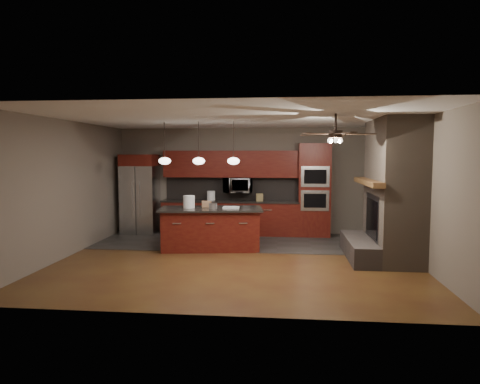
# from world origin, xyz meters

# --- Properties ---
(ground) EXTENTS (7.00, 7.00, 0.00)m
(ground) POSITION_xyz_m (0.00, 0.00, 0.00)
(ground) COLOR brown
(ground) RESTS_ON ground
(ceiling) EXTENTS (7.00, 6.00, 0.02)m
(ceiling) POSITION_xyz_m (0.00, 0.00, 2.80)
(ceiling) COLOR white
(ceiling) RESTS_ON back_wall
(back_wall) EXTENTS (7.00, 0.02, 2.80)m
(back_wall) POSITION_xyz_m (0.00, 3.00, 1.40)
(back_wall) COLOR #695E54
(back_wall) RESTS_ON ground
(right_wall) EXTENTS (0.02, 6.00, 2.80)m
(right_wall) POSITION_xyz_m (3.50, 0.00, 1.40)
(right_wall) COLOR #695E54
(right_wall) RESTS_ON ground
(left_wall) EXTENTS (0.02, 6.00, 2.80)m
(left_wall) POSITION_xyz_m (-3.50, 0.00, 1.40)
(left_wall) COLOR #695E54
(left_wall) RESTS_ON ground
(slate_tile_patch) EXTENTS (7.00, 2.40, 0.01)m
(slate_tile_patch) POSITION_xyz_m (0.00, 1.80, 0.01)
(slate_tile_patch) COLOR #302E2C
(slate_tile_patch) RESTS_ON ground
(fireplace_column) EXTENTS (1.30, 2.10, 2.80)m
(fireplace_column) POSITION_xyz_m (3.04, 0.40, 1.30)
(fireplace_column) COLOR #6A5A4B
(fireplace_column) RESTS_ON ground
(back_cabinetry) EXTENTS (3.59, 0.64, 2.20)m
(back_cabinetry) POSITION_xyz_m (-0.48, 2.74, 0.89)
(back_cabinetry) COLOR maroon
(back_cabinetry) RESTS_ON ground
(oven_tower) EXTENTS (0.80, 0.63, 2.38)m
(oven_tower) POSITION_xyz_m (1.70, 2.69, 1.19)
(oven_tower) COLOR maroon
(oven_tower) RESTS_ON ground
(microwave) EXTENTS (0.73, 0.41, 0.50)m
(microwave) POSITION_xyz_m (-0.27, 2.75, 1.30)
(microwave) COLOR silver
(microwave) RESTS_ON back_cabinetry
(refrigerator) EXTENTS (0.90, 0.75, 2.10)m
(refrigerator) POSITION_xyz_m (-2.88, 2.62, 1.05)
(refrigerator) COLOR silver
(refrigerator) RESTS_ON ground
(kitchen_island) EXTENTS (2.37, 1.31, 0.92)m
(kitchen_island) POSITION_xyz_m (-0.68, 0.90, 0.46)
(kitchen_island) COLOR maroon
(kitchen_island) RESTS_ON ground
(white_bucket) EXTENTS (0.30, 0.30, 0.27)m
(white_bucket) POSITION_xyz_m (-1.16, 0.86, 1.06)
(white_bucket) COLOR white
(white_bucket) RESTS_ON kitchen_island
(paint_can) EXTENTS (0.19, 0.19, 0.12)m
(paint_can) POSITION_xyz_m (-0.61, 0.78, 0.98)
(paint_can) COLOR silver
(paint_can) RESTS_ON kitchen_island
(paint_tray) EXTENTS (0.36, 0.25, 0.04)m
(paint_tray) POSITION_xyz_m (-0.23, 0.91, 0.94)
(paint_tray) COLOR silver
(paint_tray) RESTS_ON kitchen_island
(cardboard_box) EXTENTS (0.24, 0.19, 0.14)m
(cardboard_box) POSITION_xyz_m (-0.80, 1.06, 0.99)
(cardboard_box) COLOR #966E4D
(cardboard_box) RESTS_ON kitchen_island
(counter_bucket) EXTENTS (0.26, 0.26, 0.24)m
(counter_bucket) POSITION_xyz_m (-0.98, 2.70, 1.02)
(counter_bucket) COLOR white
(counter_bucket) RESTS_ON back_cabinetry
(counter_box) EXTENTS (0.19, 0.16, 0.19)m
(counter_box) POSITION_xyz_m (0.30, 2.65, 1.00)
(counter_box) COLOR olive
(counter_box) RESTS_ON back_cabinetry
(pendant_left) EXTENTS (0.26, 0.26, 0.92)m
(pendant_left) POSITION_xyz_m (-1.65, 0.70, 1.96)
(pendant_left) COLOR black
(pendant_left) RESTS_ON ceiling
(pendant_center) EXTENTS (0.26, 0.26, 0.92)m
(pendant_center) POSITION_xyz_m (-0.90, 0.70, 1.96)
(pendant_center) COLOR black
(pendant_center) RESTS_ON ceiling
(pendant_right) EXTENTS (0.26, 0.26, 0.92)m
(pendant_right) POSITION_xyz_m (-0.15, 0.70, 1.96)
(pendant_right) COLOR black
(pendant_right) RESTS_ON ceiling
(ceiling_fan) EXTENTS (1.27, 1.33, 0.41)m
(ceiling_fan) POSITION_xyz_m (1.80, -0.80, 2.46)
(ceiling_fan) COLOR black
(ceiling_fan) RESTS_ON ceiling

